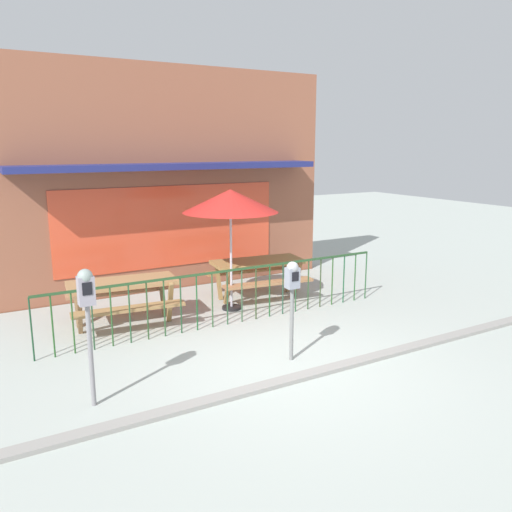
# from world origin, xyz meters

# --- Properties ---
(ground) EXTENTS (40.00, 40.00, 0.00)m
(ground) POSITION_xyz_m (0.00, 0.00, 0.00)
(ground) COLOR #A5AEA7
(pub_storefront) EXTENTS (7.36, 1.23, 4.62)m
(pub_storefront) POSITION_xyz_m (0.00, 4.74, 2.30)
(pub_storefront) COLOR brown
(pub_storefront) RESTS_ON ground
(patio_fence_front) EXTENTS (6.21, 0.04, 0.97)m
(patio_fence_front) POSITION_xyz_m (-0.00, 1.89, 0.66)
(patio_fence_front) COLOR #254A26
(patio_fence_front) RESTS_ON ground
(picnic_table_left) EXTENTS (1.93, 1.54, 0.79)m
(picnic_table_left) POSITION_xyz_m (-1.54, 2.79, 0.61)
(picnic_table_left) COLOR #A2764A
(picnic_table_left) RESTS_ON ground
(picnic_table_right) EXTENTS (1.96, 1.58, 0.79)m
(picnic_table_right) POSITION_xyz_m (1.25, 3.02, 0.61)
(picnic_table_right) COLOR olive
(picnic_table_right) RESTS_ON ground
(patio_umbrella) EXTENTS (1.74, 1.74, 2.25)m
(patio_umbrella) POSITION_xyz_m (0.45, 2.62, 2.03)
(patio_umbrella) COLOR black
(patio_umbrella) RESTS_ON ground
(parking_meter_near) EXTENTS (0.18, 0.17, 1.67)m
(parking_meter_near) POSITION_xyz_m (-2.64, 0.17, 1.28)
(parking_meter_near) COLOR gray
(parking_meter_near) RESTS_ON ground
(parking_meter_far) EXTENTS (0.18, 0.17, 1.45)m
(parking_meter_far) POSITION_xyz_m (0.12, 0.11, 1.12)
(parking_meter_far) COLOR slate
(parking_meter_far) RESTS_ON ground
(curb_edge) EXTENTS (10.31, 0.20, 0.11)m
(curb_edge) POSITION_xyz_m (0.00, -0.47, 0.00)
(curb_edge) COLOR gray
(curb_edge) RESTS_ON ground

